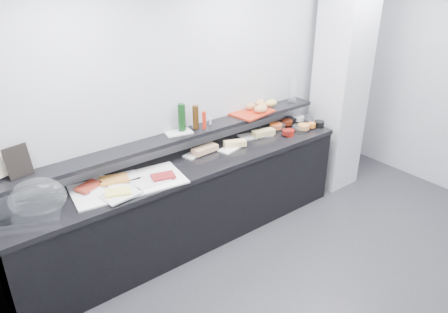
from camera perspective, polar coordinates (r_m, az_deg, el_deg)
ground at (r=4.25m, az=17.94°, el=-17.50°), size 5.00×5.00×0.00m
back_wall at (r=4.72m, az=0.19°, el=7.61°), size 5.00×0.02×2.70m
column at (r=5.53m, az=15.02°, el=9.46°), size 0.50×0.50×2.70m
buffet_cabinet at (r=4.53m, az=-4.47°, el=-6.32°), size 3.60×0.60×0.85m
counter_top at (r=4.30m, az=-4.68°, el=-1.25°), size 3.62×0.62×0.05m
wall_shelf at (r=4.33m, az=-6.09°, el=2.59°), size 3.60×0.25×0.04m
cloche_base at (r=3.80m, az=-24.09°, el=-6.85°), size 0.59×0.51×0.04m
cloche_dome at (r=3.78m, az=-23.18°, el=-5.02°), size 0.52×0.42×0.34m
linen_runner at (r=3.99m, az=-12.32°, el=-3.60°), size 1.05×0.61×0.01m
platter_meat_a at (r=4.05m, az=-16.36°, el=-3.42°), size 0.32×0.27×0.01m
food_meat_a at (r=3.98m, az=-17.27°, el=-3.73°), size 0.25×0.21×0.02m
platter_salmon at (r=4.08m, az=-13.19°, el=-2.80°), size 0.32×0.24×0.01m
food_salmon at (r=4.04m, az=-14.17°, el=-2.91°), size 0.29×0.23×0.02m
platter_cheese at (r=3.82m, az=-13.24°, el=-4.86°), size 0.34×0.25×0.01m
food_cheese at (r=3.83m, az=-13.73°, el=-4.53°), size 0.24×0.20×0.02m
platter_meat_b at (r=3.99m, az=-9.60°, el=-3.12°), size 0.33×0.22×0.01m
food_meat_b at (r=4.00m, az=-7.95°, el=-2.56°), size 0.23×0.18×0.02m
sandwich_plate_left at (r=4.49m, az=-3.62°, el=0.46°), size 0.33×0.21×0.01m
sandwich_food_left at (r=4.48m, az=-2.51°, el=0.94°), size 0.29×0.13×0.06m
tongs_left at (r=4.47m, az=-2.27°, el=0.51°), size 0.15×0.07×0.01m
sandwich_plate_mid at (r=4.60m, az=1.08°, el=1.18°), size 0.35×0.21×0.01m
sandwich_food_mid at (r=4.61m, az=1.43°, el=1.72°), size 0.25×0.17×0.06m
tongs_mid at (r=4.59m, az=2.10°, el=1.25°), size 0.14×0.09×0.01m
sandwich_plate_right at (r=4.91m, az=4.11°, el=2.76°), size 0.41×0.26×0.01m
sandwich_food_right at (r=4.90m, az=5.19°, el=3.13°), size 0.27×0.15×0.06m
tongs_right at (r=4.83m, az=4.58°, el=2.46°), size 0.15×0.08×0.01m
bowl_glass_fruit at (r=5.10m, az=6.93°, el=3.86°), size 0.25×0.25×0.07m
fill_glass_fruit at (r=5.10m, az=6.78°, el=4.00°), size 0.16×0.16×0.05m
bowl_black_jam at (r=5.31m, az=8.62°, el=4.67°), size 0.16×0.16×0.07m
fill_black_jam at (r=5.22m, az=8.20°, el=4.45°), size 0.14×0.14×0.05m
bowl_glass_cream at (r=5.40m, az=10.51°, el=4.88°), size 0.26×0.26×0.07m
fill_glass_cream at (r=5.38m, az=9.60°, el=5.00°), size 0.20×0.20×0.05m
bowl_red_jam at (r=4.96m, az=8.52°, el=3.09°), size 0.14×0.14×0.07m
fill_red_jam at (r=4.94m, az=8.20°, el=3.16°), size 0.13×0.13×0.05m
bowl_glass_salmon at (r=5.08m, az=9.92°, el=3.54°), size 0.21×0.21×0.07m
fill_glass_salmon at (r=5.12m, az=10.38°, el=3.87°), size 0.14×0.14×0.05m
bowl_black_fruit at (r=5.27m, az=12.33°, el=4.17°), size 0.15×0.15×0.07m
fill_black_fruit at (r=5.18m, az=11.38°, el=4.04°), size 0.11×0.11×0.05m
framed_print at (r=3.84m, az=-25.32°, el=-0.61°), size 0.21×0.11×0.26m
print_art at (r=3.86m, az=-27.12°, el=-0.84°), size 0.20×0.11×0.22m
condiment_tray at (r=4.36m, az=-5.96°, el=3.15°), size 0.29×0.21×0.01m
bottle_green_a at (r=4.37m, az=-5.42°, el=5.12°), size 0.07×0.07×0.26m
bottle_brown at (r=4.39m, az=-3.73°, el=5.15°), size 0.06×0.06×0.24m
bottle_green_b at (r=4.33m, az=-5.58°, el=5.09°), size 0.07×0.07×0.28m
bottle_hot at (r=4.39m, az=-2.62°, el=4.77°), size 0.05×0.05×0.18m
shaker_salt at (r=4.51m, az=-1.82°, el=4.63°), size 0.04×0.04×0.07m
shaker_pepper at (r=4.45m, az=-3.97°, el=4.28°), size 0.03×0.03×0.07m
bread_tray at (r=4.87m, az=3.68°, el=5.76°), size 0.50×0.39×0.02m
bread_roll_nw at (r=4.91m, az=3.50°, el=6.55°), size 0.14×0.11×0.08m
bread_roll_n at (r=5.03m, az=4.75°, el=6.99°), size 0.15×0.11×0.08m
bread_roll_sw at (r=4.82m, az=4.83°, el=6.16°), size 0.17×0.13×0.08m
bread_roll_s at (r=4.84m, az=4.69°, el=6.23°), size 0.15×0.12×0.08m
bread_roll_midw at (r=4.91m, az=5.09°, el=6.53°), size 0.16×0.13×0.08m
bread_roll_mide at (r=5.04m, az=6.14°, el=6.96°), size 0.16×0.12×0.08m
carafe at (r=5.22m, az=8.96°, el=8.49°), size 0.12×0.12×0.30m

